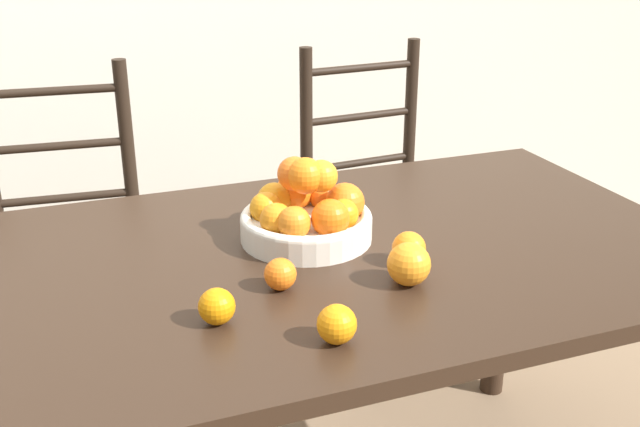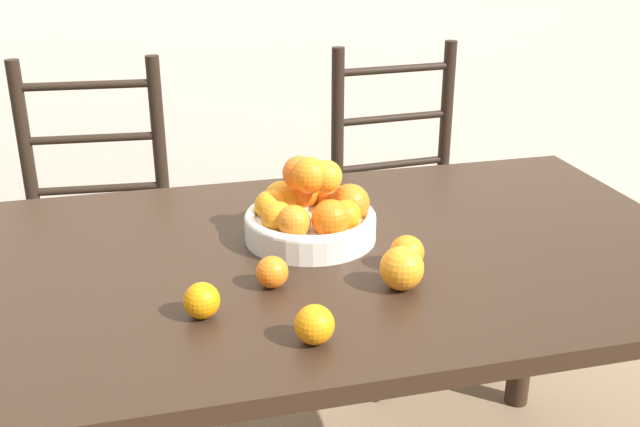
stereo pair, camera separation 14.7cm
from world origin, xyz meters
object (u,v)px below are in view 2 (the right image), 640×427
Objects in this scene: orange_loose_0 at (202,301)px; chair_right at (407,222)px; chair_left at (99,253)px; orange_loose_2 at (315,325)px; orange_loose_4 at (402,268)px; orange_loose_1 at (407,252)px; orange_loose_3 at (272,272)px; fruit_bowl at (311,213)px.

orange_loose_0 is 1.23m from chair_right.
orange_loose_2 is at bearing -65.24° from chair_left.
orange_loose_2 is 0.24m from orange_loose_4.
chair_right is (0.33, 0.84, -0.32)m from orange_loose_1.
orange_loose_3 is at bearing 30.12° from orange_loose_0.
chair_left and chair_right have the same top height.
orange_loose_1 is at bearing -48.80° from chair_left.
chair_right is at bearing 68.28° from orange_loose_4.
fruit_bowl is 0.24m from orange_loose_1.
orange_loose_0 is 0.41m from orange_loose_1.
orange_loose_2 is 0.06× the size of chair_right.
chair_left reaches higher than fruit_bowl.
orange_loose_2 is at bearing -122.42° from chair_right.
orange_loose_2 is at bearing -144.64° from orange_loose_4.
orange_loose_2 is 0.21m from orange_loose_3.
chair_right reaches higher than orange_loose_3.
chair_right reaches higher than orange_loose_1.
chair_left is at bearing 109.99° from orange_loose_2.
orange_loose_3 is 0.06× the size of chair_right.
orange_loose_3 is at bearing 98.26° from orange_loose_2.
fruit_bowl is 0.41m from orange_loose_2.
orange_loose_3 is 0.06× the size of chair_left.
chair_right reaches higher than orange_loose_2.
fruit_bowl is at bearing 112.48° from orange_loose_4.
orange_loose_4 is 1.14m from chair_left.
orange_loose_1 is at bearing 63.06° from orange_loose_4.
orange_loose_4 reaches higher than orange_loose_2.
chair_right is (0.57, 1.06, -0.32)m from orange_loose_2.
chair_left is at bearing 122.40° from orange_loose_4.
orange_loose_0 is 0.21m from orange_loose_2.
orange_loose_3 is at bearing -129.16° from chair_right.
orange_loose_0 is at bearing -177.62° from orange_loose_4.
orange_loose_1 is 1.11× the size of orange_loose_3.
orange_loose_4 reaches higher than orange_loose_1.
orange_loose_4 is (0.20, 0.14, 0.01)m from orange_loose_2.
chair_right reaches higher than fruit_bowl.
orange_loose_3 is at bearing -121.42° from fruit_bowl.
orange_loose_1 is at bearing 42.48° from orange_loose_2.
chair_left is (-0.58, 0.92, -0.32)m from orange_loose_4.
fruit_bowl is 3.39× the size of orange_loose_4.
fruit_bowl is 0.23m from orange_loose_3.
chair_left is at bearing 125.82° from fruit_bowl.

